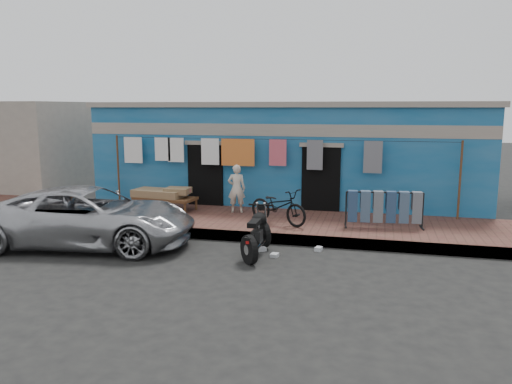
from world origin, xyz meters
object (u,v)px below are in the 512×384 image
(car, at_px, (88,216))
(seated_person, at_px, (237,189))
(jeans_rack, at_px, (384,209))
(motorcycle, at_px, (256,232))
(bicycle, at_px, (278,202))
(charpoy, at_px, (165,199))

(car, bearing_deg, seated_person, -47.21)
(jeans_rack, bearing_deg, car, -159.82)
(car, distance_m, jeans_rack, 7.13)
(motorcycle, height_order, jeans_rack, jeans_rack)
(bicycle, distance_m, motorcycle, 2.05)
(car, xyz_separation_m, jeans_rack, (6.69, 2.46, 0.01))
(charpoy, relative_size, jeans_rack, 0.99)
(car, distance_m, motorcycle, 4.00)
(bicycle, bearing_deg, charpoy, 102.30)
(seated_person, relative_size, jeans_rack, 0.69)
(car, bearing_deg, motorcycle, -95.71)
(jeans_rack, bearing_deg, charpoy, 173.65)
(seated_person, bearing_deg, bicycle, 130.09)
(seated_person, height_order, bicycle, seated_person)
(bicycle, bearing_deg, motorcycle, -154.99)
(charpoy, bearing_deg, bicycle, -14.73)
(jeans_rack, bearing_deg, bicycle, -174.67)
(car, bearing_deg, charpoy, -17.72)
(seated_person, relative_size, bicycle, 0.79)
(bicycle, relative_size, jeans_rack, 0.87)
(motorcycle, relative_size, charpoy, 0.83)
(bicycle, xyz_separation_m, jeans_rack, (2.63, 0.25, -0.09))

